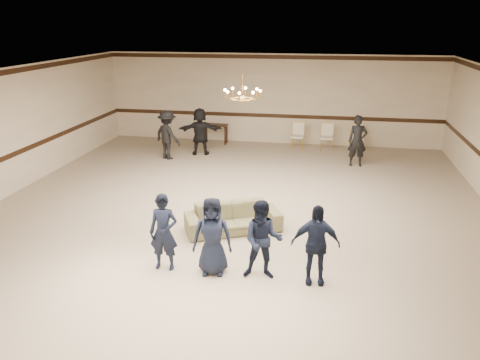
% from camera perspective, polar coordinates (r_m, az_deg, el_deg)
% --- Properties ---
extents(room, '(12.01, 14.01, 3.21)m').
position_cam_1_polar(room, '(10.72, -0.65, 3.78)').
color(room, tan).
rests_on(room, ground).
extents(chair_rail, '(12.00, 0.02, 0.14)m').
position_cam_1_polar(chair_rail, '(17.59, 3.76, 7.66)').
color(chair_rail, black).
rests_on(chair_rail, wall_back).
extents(crown_molding, '(12.00, 0.02, 0.14)m').
position_cam_1_polar(crown_molding, '(17.31, 3.91, 14.43)').
color(crown_molding, black).
rests_on(crown_molding, wall_back).
extents(chandelier, '(0.94, 0.94, 0.89)m').
position_cam_1_polar(chandelier, '(11.43, 0.31, 11.25)').
color(chandelier, gold).
rests_on(chandelier, ceiling).
extents(boy_a, '(0.54, 0.36, 1.43)m').
position_cam_1_polar(boy_a, '(8.74, -9.09, -6.18)').
color(boy_a, black).
rests_on(boy_a, floor).
extents(boy_b, '(0.75, 0.55, 1.43)m').
position_cam_1_polar(boy_b, '(8.50, -3.31, -6.71)').
color(boy_b, black).
rests_on(boy_b, floor).
extents(boy_c, '(0.74, 0.60, 1.43)m').
position_cam_1_polar(boy_c, '(8.35, 2.75, -7.19)').
color(boy_c, black).
rests_on(boy_c, floor).
extents(boy_d, '(0.87, 0.44, 1.43)m').
position_cam_1_polar(boy_d, '(8.29, 8.98, -7.60)').
color(boy_d, black).
rests_on(boy_d, floor).
extents(settee, '(2.17, 1.59, 0.59)m').
position_cam_1_polar(settee, '(10.30, -0.83, -4.53)').
color(settee, '#7A7951').
rests_on(settee, floor).
extents(adult_left, '(1.18, 1.01, 1.58)m').
position_cam_1_polar(adult_left, '(15.66, -8.64, 5.33)').
color(adult_left, black).
rests_on(adult_left, floor).
extents(adult_mid, '(1.53, 0.77, 1.58)m').
position_cam_1_polar(adult_mid, '(16.05, -4.78, 5.80)').
color(adult_mid, black).
rests_on(adult_mid, floor).
extents(adult_right, '(0.61, 0.43, 1.58)m').
position_cam_1_polar(adult_right, '(15.15, 13.84, 4.54)').
color(adult_right, black).
rests_on(adult_right, floor).
extents(banquet_chair_left, '(0.48, 0.48, 0.91)m').
position_cam_1_polar(banquet_chair_left, '(16.91, 6.92, 5.22)').
color(banquet_chair_left, '#F1E3CB').
rests_on(banquet_chair_left, floor).
extents(banquet_chair_mid, '(0.44, 0.44, 0.91)m').
position_cam_1_polar(banquet_chair_mid, '(16.88, 10.32, 5.03)').
color(banquet_chair_mid, '#F1E3CB').
rests_on(banquet_chair_mid, floor).
extents(banquet_chair_right, '(0.48, 0.48, 0.91)m').
position_cam_1_polar(banquet_chair_right, '(16.91, 13.71, 4.82)').
color(banquet_chair_right, '#F1E3CB').
rests_on(banquet_chair_right, floor).
extents(console_table, '(0.89, 0.43, 0.72)m').
position_cam_1_polar(console_table, '(17.55, -2.91, 5.52)').
color(console_table, black).
rests_on(console_table, floor).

